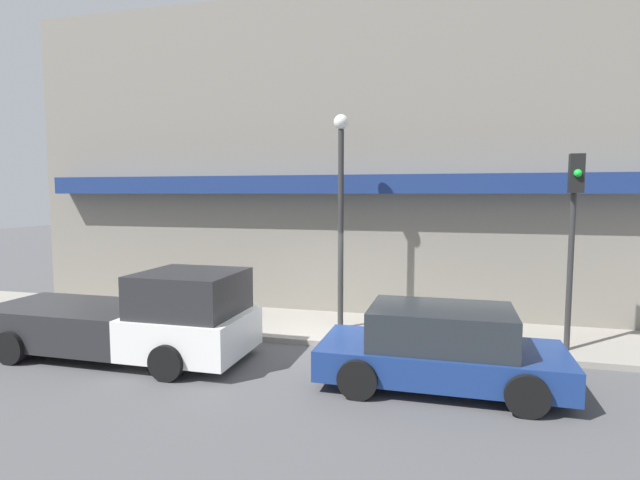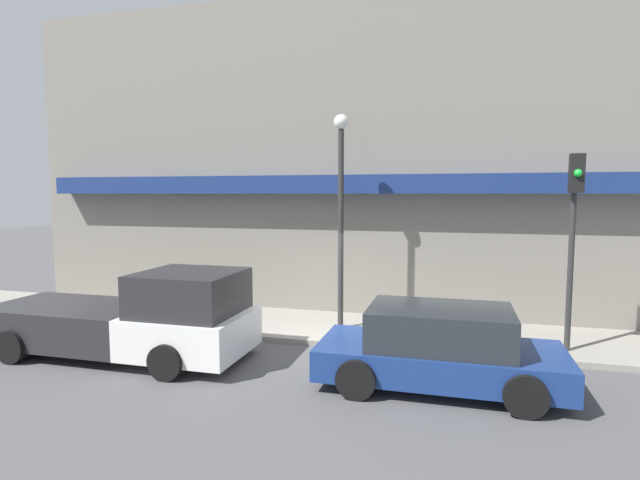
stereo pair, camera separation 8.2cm
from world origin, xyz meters
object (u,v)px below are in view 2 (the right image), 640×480
object	(u,v)px
parked_car	(439,348)
traffic_light	(574,218)
pickup_truck	(135,319)
street_lamp	(341,195)
fire_hydrant	(226,314)

from	to	relation	value
parked_car	traffic_light	bearing A→B (deg)	43.45
pickup_truck	street_lamp	bearing A→B (deg)	37.56
parked_car	street_lamp	xyz separation A→B (m)	(-2.48, 2.91, 2.72)
fire_hydrant	traffic_light	size ratio (longest dim) A/B	0.15
parked_car	fire_hydrant	size ratio (longest dim) A/B	6.95
street_lamp	pickup_truck	bearing A→B (deg)	-142.65
pickup_truck	street_lamp	size ratio (longest dim) A/B	1.10
pickup_truck	parked_car	bearing A→B (deg)	0.21
parked_car	traffic_light	world-z (taller)	traffic_light
pickup_truck	street_lamp	world-z (taller)	street_lamp
parked_car	traffic_light	size ratio (longest dim) A/B	1.04
parked_car	fire_hydrant	bearing A→B (deg)	157.44
parked_car	traffic_light	xyz separation A→B (m)	(2.59, 2.36, 2.25)
fire_hydrant	traffic_light	xyz separation A→B (m)	(7.90, 0.02, 2.52)
pickup_truck	fire_hydrant	bearing A→B (deg)	67.36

